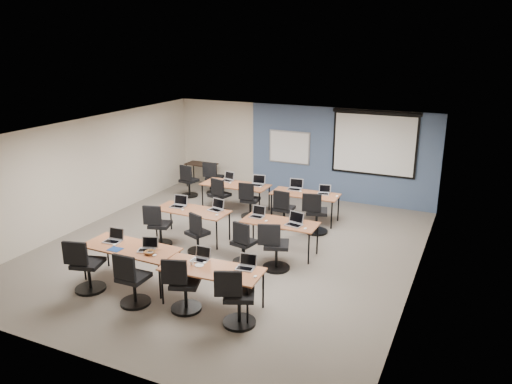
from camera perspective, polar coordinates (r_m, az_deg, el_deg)
The scene contains 58 objects.
floor at distance 11.38m, azimuth -3.00°, elevation -6.48°, with size 8.00×9.00×0.02m, color #6B6354.
ceiling at distance 10.58m, azimuth -3.23°, elevation 7.03°, with size 8.00×9.00×0.02m, color white.
wall_back at distance 14.90m, azimuth 5.00°, elevation 4.68°, with size 8.00×0.04×2.70m, color beige.
wall_front at distance 7.51m, azimuth -19.54°, elevation -9.22°, with size 8.00×0.04×2.70m, color beige.
wall_left at distance 13.20m, azimuth -18.68°, elevation 2.19°, with size 0.04×9.00×2.70m, color beige.
wall_right at distance 9.78m, azimuth 18.12°, elevation -2.87°, with size 0.04×9.00×2.70m, color beige.
blue_accent_panel at distance 14.50m, azimuth 9.62°, elevation 4.16°, with size 5.50×0.04×2.70m, color #3D5977.
whiteboard at distance 14.91m, azimuth 3.83°, elevation 5.11°, with size 1.28×0.03×0.98m.
projector_screen at distance 14.12m, azimuth 13.39°, elevation 5.81°, with size 2.40×0.10×1.82m.
training_table_front_left at distance 9.94m, azimuth -14.14°, elevation -6.31°, with size 1.90×0.79×0.73m.
training_table_front_right at distance 8.82m, azimuth -5.07°, elevation -8.96°, with size 1.80×0.75×0.73m.
training_table_mid_left at distance 11.74m, azimuth -7.31°, elevation -2.25°, with size 1.76×0.73×0.73m.
training_table_mid_right at distance 10.91m, azimuth 2.73°, elevation -3.67°, with size 1.67×0.70×0.73m.
training_table_back_left at distance 13.67m, azimuth -2.36°, elevation 0.72°, with size 1.86×0.77×0.73m.
training_table_back_right at distance 12.91m, azimuth 5.63°, elevation -0.37°, with size 1.74×0.73×0.73m.
laptop_0 at distance 10.24m, azimuth -15.95°, elevation -5.11°, with size 0.33×0.28×0.25m.
mouse_0 at distance 10.06m, azimuth -15.86°, elevation -5.81°, with size 0.06×0.10×0.04m, color white.
task_chair_0 at distance 9.91m, azimuth -18.86°, elevation -8.40°, with size 0.58×0.58×1.05m.
laptop_1 at distance 9.68m, azimuth -12.27°, elevation -6.17°, with size 0.31×0.26×0.24m.
mouse_1 at distance 9.42m, azimuth -11.53°, elevation -7.09°, with size 0.06×0.10×0.04m, color white.
task_chair_1 at distance 9.20m, azimuth -13.99°, elevation -10.11°, with size 0.54×0.54×1.02m.
laptop_2 at distance 9.12m, azimuth -6.30°, elevation -7.38°, with size 0.30×0.26×0.23m.
mouse_2 at distance 8.99m, azimuth -5.93°, elevation -8.05°, with size 0.06×0.10×0.03m, color white.
task_chair_2 at distance 8.85m, azimuth -8.35°, elevation -10.90°, with size 0.56×0.54×1.02m.
laptop_3 at distance 8.76m, azimuth -1.12°, elevation -8.33°, with size 0.31×0.27×0.24m.
mouse_3 at distance 8.47m, azimuth -0.10°, elevation -9.62°, with size 0.06×0.09×0.03m, color white.
task_chair_3 at distance 8.37m, azimuth -2.23°, elevation -12.43°, with size 0.60×0.56×1.04m.
laptop_4 at distance 11.98m, azimuth -8.81°, elevation -1.34°, with size 0.35×0.29×0.26m.
mouse_4 at distance 11.72m, azimuth -8.36°, elevation -2.02°, with size 0.06×0.09×0.03m, color white.
task_chair_4 at distance 11.59m, azimuth -11.09°, elevation -4.14°, with size 0.52×0.51×1.00m.
laptop_5 at distance 11.64m, azimuth -4.55°, elevation -1.76°, with size 0.33×0.28×0.25m.
mouse_5 at distance 11.29m, azimuth -4.49°, elevation -2.63°, with size 0.06×0.10×0.04m, color white.
task_chair_5 at distance 11.06m, azimuth -6.74°, elevation -5.06°, with size 0.50×0.47×0.96m.
laptop_6 at distance 11.17m, azimuth 0.18°, elevation -2.55°, with size 0.31×0.26×0.24m.
mouse_6 at distance 10.91m, azimuth 1.18°, elevation -3.31°, with size 0.06×0.10×0.03m, color white.
task_chair_6 at distance 10.48m, azimuth -1.48°, elevation -6.23°, with size 0.48×0.48×0.97m.
laptop_7 at distance 10.73m, azimuth 4.46°, elevation -3.42°, with size 0.35×0.30×0.27m.
mouse_7 at distance 10.53m, azimuth 5.66°, elevation -4.18°, with size 0.06×0.10×0.04m, color white.
task_chair_7 at distance 10.22m, azimuth 2.14°, elevation -6.66°, with size 0.58×0.56×1.04m.
laptop_8 at distance 14.00m, azimuth -3.21°, elevation 1.54°, with size 0.32×0.27×0.24m.
mouse_8 at distance 13.76m, azimuth -2.96°, elevation 1.05°, with size 0.06×0.09×0.03m, color white.
task_chair_8 at distance 13.46m, azimuth -4.23°, elevation -0.79°, with size 0.54×0.53×1.01m.
laptop_9 at distance 13.55m, azimuth 0.17°, elevation 1.06°, with size 0.36×0.30×0.27m.
mouse_9 at distance 13.38m, azimuth 0.53°, elevation 0.61°, with size 0.06×0.10×0.04m, color white.
task_chair_9 at distance 13.12m, azimuth -0.77°, elevation -1.28°, with size 0.50×0.50×0.98m.
laptop_10 at distance 13.22m, azimuth 4.49°, elevation 0.59°, with size 0.36×0.30×0.27m.
mouse_10 at distance 13.02m, azimuth 5.11°, elevation 0.07°, with size 0.06×0.10×0.04m, color white.
task_chair_10 at distance 12.46m, azimuth 3.13°, elevation -2.30°, with size 0.51×0.51×0.99m.
laptop_11 at distance 12.91m, azimuth 7.77°, elevation 0.03°, with size 0.30×0.25×0.23m.
mouse_11 at distance 12.74m, azimuth 9.25°, elevation -0.48°, with size 0.07×0.11×0.04m, color white.
task_chair_11 at distance 12.18m, azimuth 6.80°, elevation -2.76°, with size 0.58×0.57×1.04m.
blue_mousepad at distance 9.88m, azimuth -15.80°, elevation -6.32°, with size 0.25×0.21×0.01m, color navy.
snack_bowl at distance 9.52m, azimuth -12.04°, elevation -6.80°, with size 0.20×0.20×0.05m, color brown.
snack_plate at distance 8.93m, azimuth -6.51°, elevation -8.32°, with size 0.16×0.16×0.01m, color white.
coffee_cup at distance 8.95m, azimuth -7.34°, elevation -8.08°, with size 0.05×0.05×0.05m, color silver.
utility_table at distance 15.95m, azimuth -6.26°, elevation 2.95°, with size 0.97×0.54×0.75m.
spare_chair_a at distance 15.17m, azimuth -4.88°, elevation 1.29°, with size 0.54×0.54×1.01m.
spare_chair_b at distance 15.01m, azimuth -7.74°, elevation 0.97°, with size 0.51×0.51×0.99m.
Camera 1 is at (4.90, -9.19, 4.57)m, focal length 35.00 mm.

